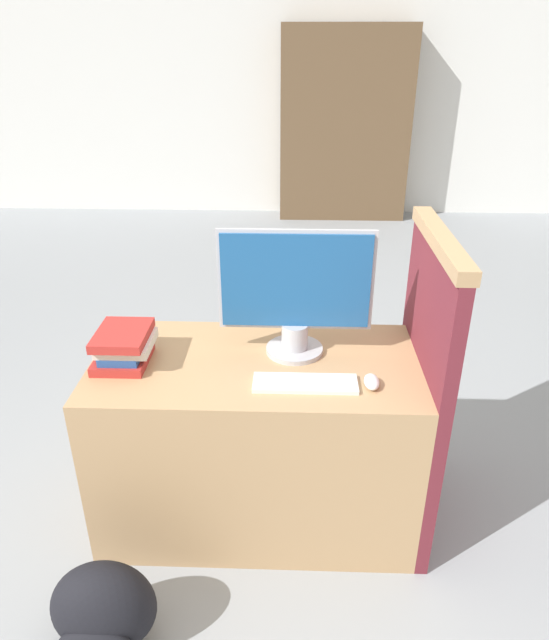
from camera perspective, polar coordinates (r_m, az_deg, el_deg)
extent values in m
plane|color=#93999E|center=(2.45, -2.19, -23.63)|extent=(20.00, 20.00, 0.00)
cube|color=white|center=(6.75, 0.88, 22.46)|extent=(12.00, 0.06, 2.80)
cube|color=tan|center=(2.42, -1.79, -11.84)|extent=(1.27, 0.66, 0.76)
cube|color=maroon|center=(2.36, 14.41, -7.04)|extent=(0.05, 0.71, 1.22)
cube|color=tan|center=(2.09, 16.36, 7.61)|extent=(0.07, 0.71, 0.05)
cylinder|color=#B7B7BC|center=(2.27, 2.01, -2.96)|extent=(0.23, 0.23, 0.02)
cylinder|color=#B7B7BC|center=(2.24, 2.03, -1.61)|extent=(0.10, 0.10, 0.10)
cube|color=#B7B7BC|center=(2.14, 2.13, 3.99)|extent=(0.59, 0.01, 0.40)
cube|color=#1E5693|center=(2.14, 2.13, 3.94)|extent=(0.56, 0.02, 0.37)
cube|color=white|center=(2.06, 3.08, -6.35)|extent=(0.38, 0.12, 0.02)
ellipsoid|color=white|center=(2.08, 9.68, -6.11)|extent=(0.05, 0.10, 0.04)
cube|color=#B72D28|center=(2.27, -14.92, -3.75)|extent=(0.20, 0.23, 0.03)
cube|color=#285199|center=(2.26, -14.78, -2.90)|extent=(0.15, 0.22, 0.03)
cube|color=silver|center=(2.24, -14.60, -2.24)|extent=(0.20, 0.21, 0.04)
cube|color=#B72D28|center=(2.22, -14.98, -1.47)|extent=(0.19, 0.25, 0.03)
ellipsoid|color=black|center=(2.21, -16.67, -25.79)|extent=(0.35, 0.25, 0.34)
cube|color=brown|center=(6.57, 7.06, 18.67)|extent=(1.39, 0.32, 2.00)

